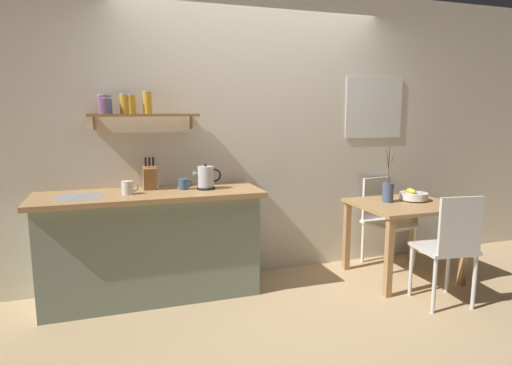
% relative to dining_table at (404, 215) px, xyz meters
% --- Properties ---
extents(ground_plane, '(14.00, 14.00, 0.00)m').
position_rel_dining_table_xyz_m(ground_plane, '(-1.29, -0.03, -0.61)').
color(ground_plane, tan).
extents(back_wall, '(6.80, 0.11, 2.70)m').
position_rel_dining_table_xyz_m(back_wall, '(-1.09, 0.62, 0.74)').
color(back_wall, silver).
rests_on(back_wall, ground_plane).
extents(kitchen_counter, '(1.83, 0.63, 0.91)m').
position_rel_dining_table_xyz_m(kitchen_counter, '(-2.29, 0.29, -0.14)').
color(kitchen_counter, gray).
rests_on(kitchen_counter, ground_plane).
extents(wall_shelf, '(0.91, 0.20, 0.32)m').
position_rel_dining_table_xyz_m(wall_shelf, '(-2.42, 0.47, 0.98)').
color(wall_shelf, '#9E6B3D').
extents(dining_table, '(0.90, 0.79, 0.72)m').
position_rel_dining_table_xyz_m(dining_table, '(0.00, 0.00, 0.00)').
color(dining_table, tan).
rests_on(dining_table, ground_plane).
extents(dining_chair_near, '(0.46, 0.44, 0.93)m').
position_rel_dining_table_xyz_m(dining_chair_near, '(-0.05, -0.65, -0.08)').
color(dining_chair_near, silver).
rests_on(dining_chair_near, ground_plane).
extents(dining_chair_far, '(0.46, 0.49, 0.89)m').
position_rel_dining_table_xyz_m(dining_chair_far, '(0.06, 0.39, -0.11)').
color(dining_chair_far, white).
rests_on(dining_chair_far, ground_plane).
extents(fruit_bowl, '(0.26, 0.26, 0.12)m').
position_rel_dining_table_xyz_m(fruit_bowl, '(0.15, 0.07, 0.16)').
color(fruit_bowl, silver).
rests_on(fruit_bowl, dining_table).
extents(twig_vase, '(0.10, 0.10, 0.55)m').
position_rel_dining_table_xyz_m(twig_vase, '(-0.12, 0.09, 0.21)').
color(twig_vase, '#475675').
rests_on(twig_vase, dining_table).
extents(electric_kettle, '(0.24, 0.16, 0.22)m').
position_rel_dining_table_xyz_m(electric_kettle, '(-1.82, 0.27, 0.40)').
color(electric_kettle, black).
rests_on(electric_kettle, kitchen_counter).
extents(knife_block, '(0.11, 0.15, 0.28)m').
position_rel_dining_table_xyz_m(knife_block, '(-2.28, 0.40, 0.41)').
color(knife_block, '#9E6B3D').
rests_on(knife_block, kitchen_counter).
extents(coffee_mug_by_sink, '(0.13, 0.09, 0.11)m').
position_rel_dining_table_xyz_m(coffee_mug_by_sink, '(-2.46, 0.23, 0.36)').
color(coffee_mug_by_sink, white).
rests_on(coffee_mug_by_sink, kitchen_counter).
extents(coffee_mug_spare, '(0.12, 0.08, 0.09)m').
position_rel_dining_table_xyz_m(coffee_mug_spare, '(-2.01, 0.32, 0.35)').
color(coffee_mug_spare, '#3D5B89').
rests_on(coffee_mug_spare, kitchen_counter).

